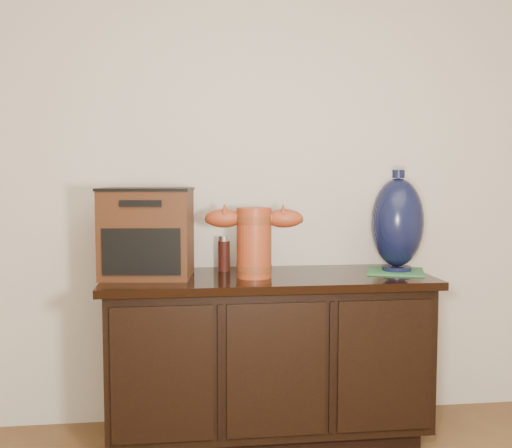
{
  "coord_description": "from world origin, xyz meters",
  "views": [
    {
      "loc": [
        -0.38,
        -0.41,
        1.2
      ],
      "look_at": [
        -0.06,
        2.18,
        0.99
      ],
      "focal_mm": 42.0,
      "sensor_mm": 36.0,
      "label": 1
    }
  ],
  "objects": [
    {
      "name": "sideboard",
      "position": [
        0.0,
        2.23,
        0.39
      ],
      "size": [
        1.46,
        0.56,
        0.75
      ],
      "color": "black",
      "rests_on": "ground"
    },
    {
      "name": "terracotta_vessel",
      "position": [
        -0.07,
        2.18,
        0.93
      ],
      "size": [
        0.44,
        0.18,
        0.31
      ],
      "rotation": [
        0.0,
        0.0,
        -0.14
      ],
      "color": "#9F3E1C",
      "rests_on": "sideboard"
    },
    {
      "name": "tv_radio",
      "position": [
        -0.53,
        2.26,
        0.95
      ],
      "size": [
        0.43,
        0.36,
        0.4
      ],
      "rotation": [
        0.0,
        0.0,
        -0.12
      ],
      "color": "#3C1E0F",
      "rests_on": "sideboard"
    },
    {
      "name": "green_mat",
      "position": [
        0.6,
        2.24,
        0.76
      ],
      "size": [
        0.32,
        0.32,
        0.01
      ],
      "primitive_type": "cube",
      "rotation": [
        0.0,
        0.0,
        -0.35
      ],
      "color": "#2F6939",
      "rests_on": "sideboard"
    },
    {
      "name": "lamp_base",
      "position": [
        0.61,
        2.24,
        0.98
      ],
      "size": [
        0.31,
        0.31,
        0.47
      ],
      "rotation": [
        0.0,
        0.0,
        -0.35
      ],
      "color": "black",
      "rests_on": "green_mat"
    },
    {
      "name": "spray_can",
      "position": [
        -0.19,
        2.38,
        0.84
      ],
      "size": [
        0.06,
        0.06,
        0.17
      ],
      "color": "#55170E",
      "rests_on": "sideboard"
    }
  ]
}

